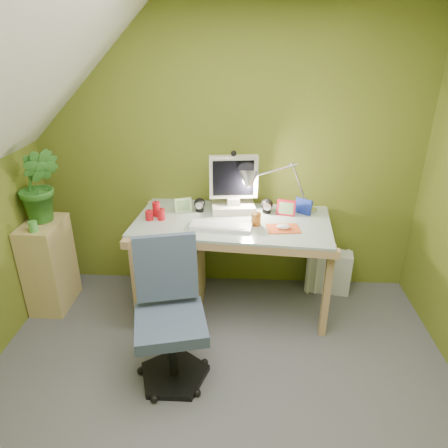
{
  "coord_description": "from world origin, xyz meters",
  "views": [
    {
      "loc": [
        0.14,
        -1.72,
        2.12
      ],
      "look_at": [
        0.0,
        1.0,
        0.85
      ],
      "focal_mm": 33.0,
      "sensor_mm": 36.0,
      "label": 1
    }
  ],
  "objects_px": {
    "desk_lamp": "(291,176)",
    "task_chair": "(170,323)",
    "side_ledge": "(49,265)",
    "radiator": "(328,271)",
    "monitor": "(233,180)",
    "potted_plant": "(39,185)",
    "desk": "(232,265)"
  },
  "relations": [
    {
      "from": "desk",
      "to": "radiator",
      "type": "bearing_deg",
      "value": 23.29
    },
    {
      "from": "desk",
      "to": "side_ledge",
      "type": "height_order",
      "value": "desk"
    },
    {
      "from": "monitor",
      "to": "task_chair",
      "type": "bearing_deg",
      "value": -116.38
    },
    {
      "from": "side_ledge",
      "to": "radiator",
      "type": "bearing_deg",
      "value": 7.84
    },
    {
      "from": "side_ledge",
      "to": "desk_lamp",
      "type": "bearing_deg",
      "value": 6.53
    },
    {
      "from": "desk_lamp",
      "to": "potted_plant",
      "type": "bearing_deg",
      "value": -172.47
    },
    {
      "from": "side_ledge",
      "to": "potted_plant",
      "type": "bearing_deg",
      "value": 65.15
    },
    {
      "from": "desk_lamp",
      "to": "radiator",
      "type": "height_order",
      "value": "desk_lamp"
    },
    {
      "from": "desk",
      "to": "side_ledge",
      "type": "bearing_deg",
      "value": -173.34
    },
    {
      "from": "monitor",
      "to": "desk_lamp",
      "type": "height_order",
      "value": "desk_lamp"
    },
    {
      "from": "monitor",
      "to": "task_chair",
      "type": "xyz_separation_m",
      "value": [
        -0.36,
        -1.01,
        -0.61
      ]
    },
    {
      "from": "task_chair",
      "to": "radiator",
      "type": "distance_m",
      "value": 1.66
    },
    {
      "from": "side_ledge",
      "to": "potted_plant",
      "type": "xyz_separation_m",
      "value": [
        0.02,
        0.05,
        0.68
      ]
    },
    {
      "from": "desk_lamp",
      "to": "task_chair",
      "type": "distance_m",
      "value": 1.45
    },
    {
      "from": "radiator",
      "to": "task_chair",
      "type": "bearing_deg",
      "value": -128.0
    },
    {
      "from": "potted_plant",
      "to": "desk",
      "type": "bearing_deg",
      "value": -0.23
    },
    {
      "from": "desk",
      "to": "side_ledge",
      "type": "relative_size",
      "value": 1.97
    },
    {
      "from": "monitor",
      "to": "side_ledge",
      "type": "relative_size",
      "value": 0.69
    },
    {
      "from": "desk_lamp",
      "to": "radiator",
      "type": "bearing_deg",
      "value": 16.54
    },
    {
      "from": "monitor",
      "to": "radiator",
      "type": "distance_m",
      "value": 1.22
    },
    {
      "from": "desk",
      "to": "potted_plant",
      "type": "xyz_separation_m",
      "value": [
        -1.48,
        0.01,
        0.66
      ]
    },
    {
      "from": "desk",
      "to": "desk_lamp",
      "type": "relative_size",
      "value": 2.46
    },
    {
      "from": "potted_plant",
      "to": "side_ledge",
      "type": "bearing_deg",
      "value": -114.85
    },
    {
      "from": "desk_lamp",
      "to": "task_chair",
      "type": "bearing_deg",
      "value": -126.45
    },
    {
      "from": "desk",
      "to": "side_ledge",
      "type": "distance_m",
      "value": 1.51
    },
    {
      "from": "desk",
      "to": "task_chair",
      "type": "bearing_deg",
      "value": -108.58
    },
    {
      "from": "desk_lamp",
      "to": "potted_plant",
      "type": "xyz_separation_m",
      "value": [
        -1.93,
        -0.17,
        -0.05
      ]
    },
    {
      "from": "desk",
      "to": "monitor",
      "type": "bearing_deg",
      "value": 94.99
    },
    {
      "from": "side_ledge",
      "to": "radiator",
      "type": "xyz_separation_m",
      "value": [
        2.35,
        0.32,
        -0.19
      ]
    },
    {
      "from": "monitor",
      "to": "desk",
      "type": "bearing_deg",
      "value": -96.67
    },
    {
      "from": "potted_plant",
      "to": "radiator",
      "type": "xyz_separation_m",
      "value": [
        2.33,
        0.27,
        -0.86
      ]
    },
    {
      "from": "desk_lamp",
      "to": "side_ledge",
      "type": "xyz_separation_m",
      "value": [
        -1.96,
        -0.22,
        -0.73
      ]
    }
  ]
}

